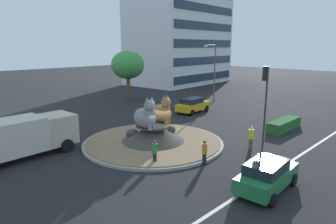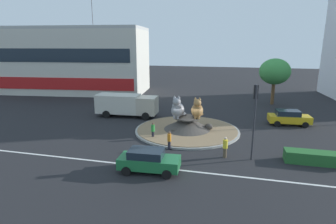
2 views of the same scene
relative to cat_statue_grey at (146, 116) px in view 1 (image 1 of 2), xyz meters
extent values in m
plane|color=black|center=(0.94, 0.27, -2.33)|extent=(160.00, 160.00, 0.00)
cube|color=silver|center=(0.94, -8.68, -2.32)|extent=(112.00, 0.20, 0.01)
cylinder|color=gray|center=(0.94, 0.27, -2.24)|extent=(10.57, 10.57, 0.18)
cylinder|color=#846B4C|center=(0.94, 0.27, -2.12)|extent=(10.14, 10.14, 0.06)
cone|color=#423D38|center=(0.94, 0.27, -1.46)|extent=(4.72, 4.72, 1.24)
cylinder|color=#423D38|center=(0.94, 0.27, -0.90)|extent=(2.59, 2.59, 0.12)
ellipsoid|color=#423D38|center=(3.10, 0.45, -1.76)|extent=(0.82, 0.59, 0.66)
ellipsoid|color=#423D38|center=(0.11, 1.72, -1.69)|extent=(1.00, 1.05, 0.80)
ellipsoid|color=#423D38|center=(-0.10, -1.10, -1.84)|extent=(0.61, 0.66, 0.49)
ellipsoid|color=gray|center=(-0.01, 0.11, -0.12)|extent=(1.29, 2.01, 1.45)
cylinder|color=gray|center=(-0.01, -0.29, 0.05)|extent=(0.95, 0.95, 0.91)
sphere|color=gray|center=(-0.01, -0.44, 0.84)|extent=(0.80, 0.80, 0.80)
torus|color=gray|center=(0.33, 0.92, -0.70)|extent=(1.04, 1.04, 0.18)
cone|color=gray|center=(0.21, -0.44, 1.30)|extent=(0.33, 0.33, 0.33)
cone|color=gray|center=(-0.23, -0.43, 1.30)|extent=(0.33, 0.33, 0.33)
cylinder|color=gray|center=(0.15, -0.62, -0.66)|extent=(0.25, 0.25, 0.36)
cylinder|color=gray|center=(-0.18, -0.61, -0.66)|extent=(0.25, 0.25, 0.36)
ellipsoid|color=#9E703D|center=(1.89, 0.46, -0.16)|extent=(1.49, 2.05, 1.37)
cylinder|color=#9E703D|center=(1.96, 0.09, -0.01)|extent=(1.03, 1.03, 0.86)
sphere|color=#9E703D|center=(1.98, -0.05, 0.74)|extent=(0.75, 0.75, 0.75)
torus|color=#9E703D|center=(2.07, 1.27, -0.71)|extent=(0.88, 0.88, 0.17)
cone|color=#9E703D|center=(2.18, -0.01, 1.18)|extent=(0.35, 0.35, 0.31)
cone|color=#9E703D|center=(1.77, -0.08, 1.18)|extent=(0.35, 0.35, 0.31)
cylinder|color=#9E703D|center=(2.16, -0.19, -0.67)|extent=(0.24, 0.24, 0.34)
cylinder|color=#9E703D|center=(1.85, -0.24, -0.67)|extent=(0.24, 0.24, 0.34)
cylinder|color=#2D2D33|center=(7.01, -5.57, 0.57)|extent=(0.14, 0.14, 5.80)
cube|color=black|center=(6.98, -5.35, 2.94)|extent=(0.34, 0.27, 1.05)
sphere|color=red|center=(6.98, -5.27, 3.26)|extent=(0.18, 0.18, 0.18)
sphere|color=#392706|center=(6.98, -5.27, 2.94)|extent=(0.18, 0.18, 0.18)
sphere|color=black|center=(6.98, -5.27, 2.63)|extent=(0.18, 0.18, 0.18)
cube|color=silver|center=(30.38, 24.63, 9.86)|extent=(20.29, 13.45, 24.38)
cube|color=#233347|center=(30.83, 18.58, -0.80)|extent=(18.24, 1.47, 1.39)
cube|color=#233347|center=(30.83, 18.58, 2.25)|extent=(18.24, 1.47, 1.39)
cube|color=#233347|center=(30.83, 18.58, 5.29)|extent=(18.24, 1.47, 1.39)
cube|color=#233347|center=(30.83, 18.58, 8.34)|extent=(18.24, 1.47, 1.39)
cube|color=#233347|center=(30.83, 18.58, 11.39)|extent=(18.24, 1.47, 1.39)
cube|color=#235B28|center=(11.67, -5.13, -1.88)|extent=(4.48, 1.20, 0.90)
cylinder|color=brown|center=(10.82, 15.92, -0.80)|extent=(0.48, 0.48, 3.05)
ellipsoid|color=#3D8E42|center=(10.82, 15.92, 2.46)|extent=(4.34, 4.34, 3.69)
cylinder|color=#4C4C51|center=(18.17, 7.22, 1.38)|extent=(0.16, 0.16, 7.42)
cylinder|color=#4C4C51|center=(17.02, 7.13, 4.99)|extent=(2.31, 0.28, 0.10)
cube|color=silver|center=(15.87, 7.04, 4.89)|extent=(0.50, 0.24, 0.16)
cylinder|color=brown|center=(5.00, -5.63, -1.93)|extent=(0.28, 0.28, 0.78)
cylinder|color=yellow|center=(5.00, -5.63, -1.20)|extent=(0.37, 0.37, 0.68)
sphere|color=beige|center=(5.00, -5.63, -0.75)|extent=(0.23, 0.23, 0.23)
cylinder|color=black|center=(0.37, -5.05, -1.96)|extent=(0.24, 0.24, 0.74)
cylinder|color=orange|center=(0.37, -5.05, -1.26)|extent=(0.32, 0.32, 0.65)
sphere|color=brown|center=(0.37, -5.05, -0.83)|extent=(0.21, 0.21, 0.21)
cylinder|color=black|center=(-1.75, -2.80, -1.96)|extent=(0.25, 0.25, 0.73)
cylinder|color=#288C38|center=(-1.75, -2.80, -1.28)|extent=(0.33, 0.33, 0.64)
sphere|color=brown|center=(-1.75, -2.80, -0.85)|extent=(0.21, 0.21, 0.21)
cube|color=gold|center=(11.42, 5.14, -1.63)|extent=(4.50, 2.19, 0.76)
cube|color=#19232D|center=(11.20, 5.12, -0.97)|extent=(2.58, 1.79, 0.56)
cylinder|color=black|center=(12.76, 6.16, -2.01)|extent=(0.66, 0.28, 0.64)
cylinder|color=black|center=(12.93, 4.40, -2.01)|extent=(0.66, 0.28, 0.64)
cylinder|color=black|center=(9.90, 5.88, -2.01)|extent=(0.66, 0.28, 0.64)
cylinder|color=black|center=(10.08, 4.11, -2.01)|extent=(0.66, 0.28, 0.64)
cube|color=#1E6B38|center=(-0.01, -9.39, -1.63)|extent=(4.33, 2.01, 0.76)
cube|color=#19232D|center=(-0.22, -9.40, -0.98)|extent=(2.46, 1.69, 0.54)
cylinder|color=black|center=(1.33, -8.43, -2.01)|extent=(0.65, 0.26, 0.64)
cylinder|color=black|center=(1.44, -10.18, -2.01)|extent=(0.65, 0.26, 0.64)
cylinder|color=black|center=(-1.46, -8.61, -2.01)|extent=(0.65, 0.26, 0.64)
cylinder|color=black|center=(-1.35, -10.35, -2.01)|extent=(0.65, 0.26, 0.64)
cube|color=#B7AD99|center=(-4.64, 4.45, -0.85)|extent=(2.34, 2.50, 2.06)
cube|color=beige|center=(-8.33, 4.25, -0.77)|extent=(5.29, 2.66, 2.22)
cylinder|color=black|center=(-4.63, 5.64, -1.88)|extent=(0.91, 0.35, 0.90)
cylinder|color=black|center=(-4.50, 3.26, -1.88)|extent=(0.91, 0.35, 0.90)
camera|label=1|loc=(-13.66, -15.73, 4.97)|focal=31.91mm
camera|label=2|loc=(5.53, -26.34, 6.43)|focal=29.55mm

